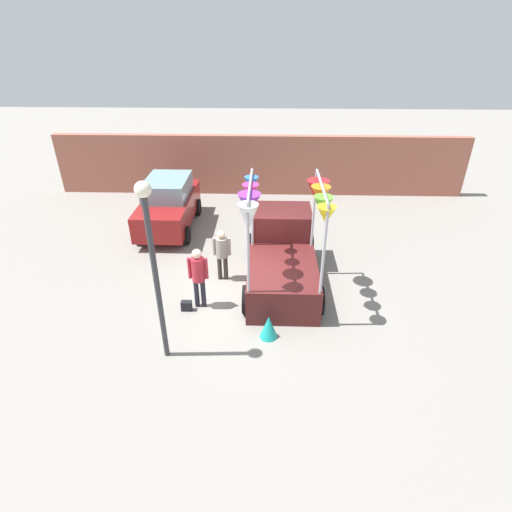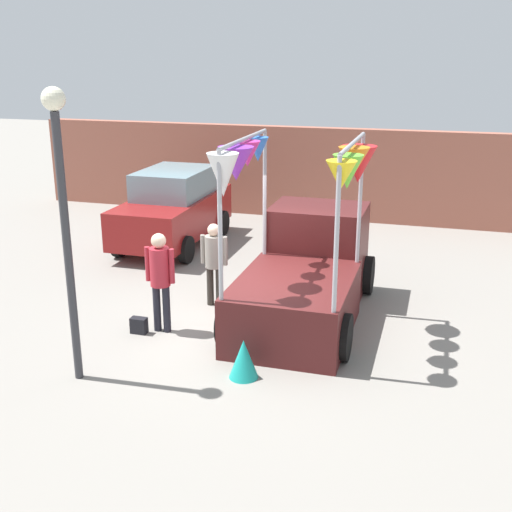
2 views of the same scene
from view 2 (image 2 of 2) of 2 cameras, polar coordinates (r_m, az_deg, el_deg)
ground_plane at (r=11.31m, az=-0.70°, el=-6.46°), size 60.00×60.00×0.00m
vendor_truck at (r=11.67m, az=4.57°, el=-0.78°), size 2.51×4.06×3.33m
parked_car at (r=16.01m, az=-7.35°, el=4.27°), size 1.88×4.00×1.88m
person_customer at (r=10.95m, az=-8.53°, el=-1.48°), size 0.53×0.34×1.76m
person_vendor at (r=12.01m, az=-3.74°, el=-0.09°), size 0.53×0.34×1.61m
handbag at (r=11.26m, az=-10.36°, el=-6.09°), size 0.28×0.16×0.28m
street_lamp at (r=9.16m, az=-16.81°, el=4.91°), size 0.32×0.32×4.21m
brick_boundary_wall at (r=18.51m, az=6.75°, el=7.24°), size 18.00×0.36×2.60m
folded_kite_bundle_teal at (r=9.59m, az=-1.11°, el=-9.13°), size 0.60×0.60×0.60m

